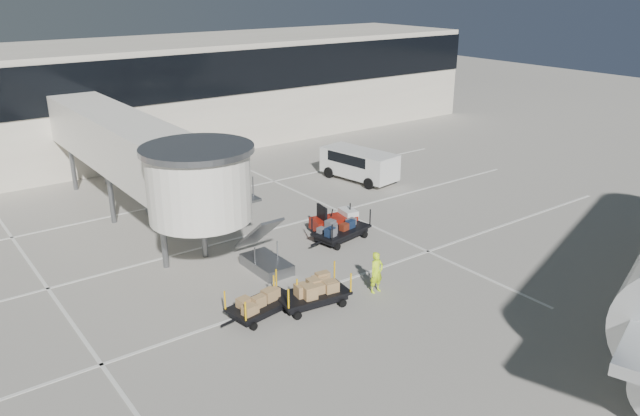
{
  "coord_description": "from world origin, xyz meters",
  "views": [
    {
      "loc": [
        -14.83,
        -17.25,
        12.57
      ],
      "look_at": [
        2.19,
        5.74,
        2.0
      ],
      "focal_mm": 35.0,
      "sensor_mm": 36.0,
      "label": 1
    }
  ],
  "objects_px": {
    "ground_worker": "(377,272)",
    "suitcase_cart": "(341,231)",
    "baggage_tug": "(335,221)",
    "box_cart_near": "(315,292)",
    "box_cart_far": "(262,303)",
    "minivan": "(357,162)"
  },
  "relations": [
    {
      "from": "ground_worker",
      "to": "box_cart_far",
      "type": "bearing_deg",
      "value": 164.4
    },
    {
      "from": "minivan",
      "to": "baggage_tug",
      "type": "bearing_deg",
      "value": -146.57
    },
    {
      "from": "suitcase_cart",
      "to": "box_cart_far",
      "type": "xyz_separation_m",
      "value": [
        -7.21,
        -4.03,
        -0.0
      ]
    },
    {
      "from": "baggage_tug",
      "to": "box_cart_far",
      "type": "height_order",
      "value": "baggage_tug"
    },
    {
      "from": "box_cart_far",
      "to": "ground_worker",
      "type": "xyz_separation_m",
      "value": [
        4.92,
        -1.23,
        0.39
      ]
    },
    {
      "from": "suitcase_cart",
      "to": "ground_worker",
      "type": "relative_size",
      "value": 2.09
    },
    {
      "from": "box_cart_near",
      "to": "box_cart_far",
      "type": "xyz_separation_m",
      "value": [
        -2.18,
        0.61,
        -0.07
      ]
    },
    {
      "from": "box_cart_far",
      "to": "minivan",
      "type": "relative_size",
      "value": 0.63
    },
    {
      "from": "baggage_tug",
      "to": "box_cart_near",
      "type": "distance_m",
      "value": 7.92
    },
    {
      "from": "box_cart_near",
      "to": "minivan",
      "type": "relative_size",
      "value": 0.67
    },
    {
      "from": "ground_worker",
      "to": "suitcase_cart",
      "type": "bearing_deg",
      "value": 65.02
    },
    {
      "from": "box_cart_near",
      "to": "box_cart_far",
      "type": "bearing_deg",
      "value": 171.97
    },
    {
      "from": "baggage_tug",
      "to": "box_cart_far",
      "type": "xyz_separation_m",
      "value": [
        -7.62,
        -5.14,
        -0.05
      ]
    },
    {
      "from": "baggage_tug",
      "to": "box_cart_near",
      "type": "height_order",
      "value": "baggage_tug"
    },
    {
      "from": "box_cart_near",
      "to": "box_cart_far",
      "type": "relative_size",
      "value": 1.06
    },
    {
      "from": "suitcase_cart",
      "to": "ground_worker",
      "type": "bearing_deg",
      "value": -123.54
    },
    {
      "from": "suitcase_cart",
      "to": "box_cart_near",
      "type": "height_order",
      "value": "suitcase_cart"
    },
    {
      "from": "box_cart_far",
      "to": "ground_worker",
      "type": "relative_size",
      "value": 1.91
    },
    {
      "from": "box_cart_near",
      "to": "minivan",
      "type": "bearing_deg",
      "value": 52.07
    },
    {
      "from": "box_cart_near",
      "to": "ground_worker",
      "type": "xyz_separation_m",
      "value": [
        2.74,
        -0.63,
        0.32
      ]
    },
    {
      "from": "baggage_tug",
      "to": "box_cart_far",
      "type": "bearing_deg",
      "value": -137.05
    },
    {
      "from": "box_cart_near",
      "to": "minivan",
      "type": "distance_m",
      "value": 17.18
    }
  ]
}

